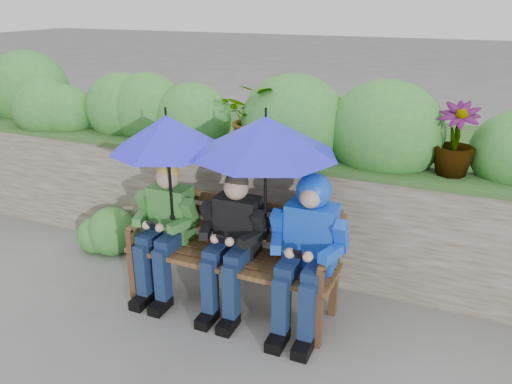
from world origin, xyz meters
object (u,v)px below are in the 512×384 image
at_px(park_bench, 235,246).
at_px(boy_left, 165,224).
at_px(umbrella_right, 266,136).
at_px(boy_middle, 232,237).
at_px(boy_right, 308,242).
at_px(umbrella_left, 167,133).

bearing_deg(park_bench, boy_left, -172.46).
distance_m(park_bench, boy_left, 0.59).
bearing_deg(umbrella_right, boy_middle, -171.29).
relative_size(boy_right, umbrella_right, 1.13).
bearing_deg(boy_left, umbrella_left, -2.67).
height_order(boy_middle, umbrella_left, umbrella_left).
bearing_deg(boy_middle, umbrella_right, 8.71).
distance_m(umbrella_left, umbrella_right, 0.77).
height_order(boy_left, boy_right, boy_right).
bearing_deg(umbrella_left, boy_left, 177.33).
distance_m(boy_middle, umbrella_left, 0.92).
height_order(boy_left, boy_middle, boy_middle).
bearing_deg(umbrella_right, boy_left, -177.46).
height_order(park_bench, boy_right, boy_right).
bearing_deg(umbrella_right, umbrella_left, -176.94).
height_order(boy_middle, umbrella_right, umbrella_right).
height_order(boy_right, umbrella_right, umbrella_right).
relative_size(park_bench, boy_left, 1.50).
distance_m(boy_left, umbrella_right, 1.17).
bearing_deg(umbrella_left, boy_middle, 0.31).
bearing_deg(umbrella_left, park_bench, 9.09).
bearing_deg(boy_right, umbrella_left, -179.47).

